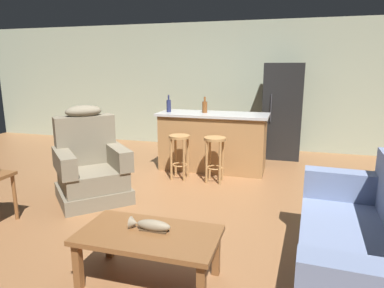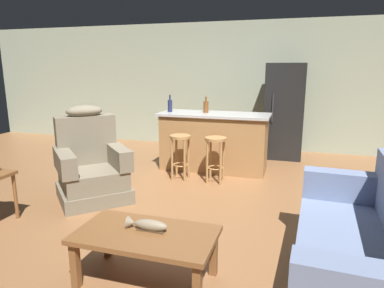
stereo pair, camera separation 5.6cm
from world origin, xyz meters
TOP-DOWN VIEW (x-y plane):
  - ground_plane at (0.00, 0.00)m, footprint 12.00×12.00m
  - back_wall at (0.00, 3.12)m, footprint 12.00×0.05m
  - coffee_table at (0.21, -1.82)m, footprint 1.10×0.60m
  - fish_figurine at (0.20, -1.78)m, footprint 0.34×0.10m
  - couch at (1.83, -1.49)m, footprint 0.94×1.94m
  - recliner_near_lamp at (-1.23, -0.36)m, footprint 1.19×1.19m
  - kitchen_island at (0.00, 1.35)m, footprint 1.80×0.70m
  - bar_stool_left at (-0.37, 0.72)m, footprint 0.32×0.32m
  - bar_stool_right at (0.18, 0.72)m, footprint 0.32×0.32m
  - refrigerator at (1.06, 2.55)m, footprint 0.70×0.69m
  - bottle_tall_green at (-0.15, 1.37)m, footprint 0.08×0.08m
  - bottle_short_amber at (-0.75, 1.29)m, footprint 0.08×0.08m

SIDE VIEW (x-z plane):
  - ground_plane at x=0.00m, z-range 0.00..0.00m
  - couch at x=1.83m, z-range -0.13..0.81m
  - coffee_table at x=0.21m, z-range 0.15..0.57m
  - recliner_near_lamp at x=-1.23m, z-range -0.18..1.02m
  - fish_figurine at x=0.20m, z-range 0.41..0.51m
  - bar_stool_left at x=-0.37m, z-range 0.13..0.81m
  - bar_stool_right at x=0.18m, z-range 0.13..0.81m
  - kitchen_island at x=0.00m, z-range 0.00..0.95m
  - refrigerator at x=1.06m, z-range 0.00..1.76m
  - bottle_tall_green at x=-0.15m, z-range 0.92..1.18m
  - bottle_short_amber at x=-0.75m, z-range 0.92..1.20m
  - back_wall at x=0.00m, z-range 0.00..2.60m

